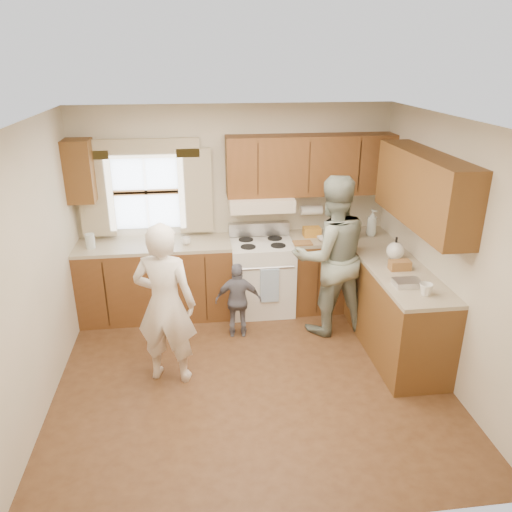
{
  "coord_description": "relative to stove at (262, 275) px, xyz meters",
  "views": [
    {
      "loc": [
        -0.48,
        -4.17,
        3.02
      ],
      "look_at": [
        0.1,
        0.4,
        1.15
      ],
      "focal_mm": 35.0,
      "sensor_mm": 36.0,
      "label": 1
    }
  ],
  "objects": [
    {
      "name": "room",
      "position": [
        -0.3,
        -1.44,
        0.78
      ],
      "size": [
        3.8,
        3.8,
        3.8
      ],
      "color": "#462916",
      "rests_on": "ground"
    },
    {
      "name": "kitchen_fixtures",
      "position": [
        0.32,
        -0.36,
        0.37
      ],
      "size": [
        3.8,
        2.25,
        2.15
      ],
      "color": "#3F260D",
      "rests_on": "ground"
    },
    {
      "name": "stove",
      "position": [
        0.0,
        0.0,
        0.0
      ],
      "size": [
        0.76,
        0.67,
        1.07
      ],
      "color": "silver",
      "rests_on": "ground"
    },
    {
      "name": "woman_left",
      "position": [
        -1.11,
        -1.32,
        0.35
      ],
      "size": [
        0.68,
        0.53,
        1.63
      ],
      "primitive_type": "imported",
      "rotation": [
        0.0,
        0.0,
        2.88
      ],
      "color": "white",
      "rests_on": "ground"
    },
    {
      "name": "woman_right",
      "position": [
        0.7,
        -0.59,
        0.45
      ],
      "size": [
        0.98,
        0.81,
        1.84
      ],
      "primitive_type": "imported",
      "rotation": [
        0.0,
        0.0,
        3.28
      ],
      "color": "#233D2B",
      "rests_on": "ground"
    },
    {
      "name": "child",
      "position": [
        -0.35,
        -0.61,
        -0.02
      ],
      "size": [
        0.54,
        0.26,
        0.89
      ],
      "primitive_type": "imported",
      "rotation": [
        0.0,
        0.0,
        3.05
      ],
      "color": "slate",
      "rests_on": "ground"
    }
  ]
}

